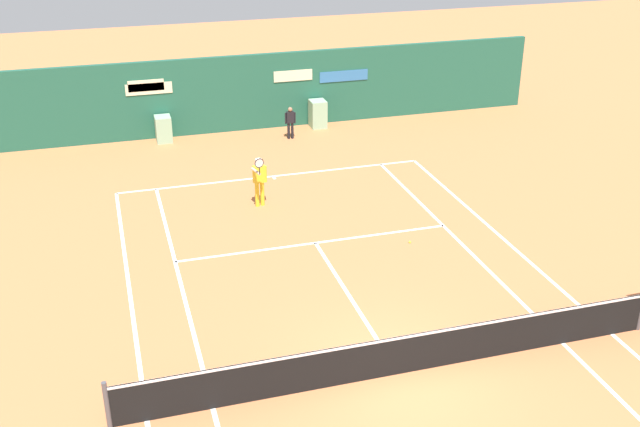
# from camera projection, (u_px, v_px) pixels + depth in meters

# --- Properties ---
(ground_plane) EXTENTS (80.00, 80.00, 0.01)m
(ground_plane) POSITION_uv_depth(u_px,v_px,m) (389.00, 358.00, 16.80)
(ground_plane) COLOR #C67042
(tennis_net) EXTENTS (12.10, 0.10, 1.07)m
(tennis_net) POSITION_uv_depth(u_px,v_px,m) (400.00, 354.00, 16.08)
(tennis_net) COLOR #4C4C51
(tennis_net) RESTS_ON ground_plane
(sponsor_back_wall) EXTENTS (25.00, 1.02, 3.05)m
(sponsor_back_wall) POSITION_uv_depth(u_px,v_px,m) (242.00, 94.00, 30.44)
(sponsor_back_wall) COLOR #1E5642
(sponsor_back_wall) RESTS_ON ground_plane
(player_on_baseline) EXTENTS (0.51, 0.75, 1.82)m
(player_on_baseline) POSITION_uv_depth(u_px,v_px,m) (259.00, 178.00, 23.81)
(player_on_baseline) COLOR yellow
(player_on_baseline) RESTS_ON ground_plane
(ball_kid_centre_post) EXTENTS (0.43, 0.19, 1.28)m
(ball_kid_centre_post) POSITION_uv_depth(u_px,v_px,m) (290.00, 121.00, 29.76)
(ball_kid_centre_post) COLOR black
(ball_kid_centre_post) RESTS_ON ground_plane
(tennis_ball_by_sideline) EXTENTS (0.07, 0.07, 0.07)m
(tennis_ball_by_sideline) POSITION_uv_depth(u_px,v_px,m) (410.00, 242.00, 21.85)
(tennis_ball_by_sideline) COLOR #CCE033
(tennis_ball_by_sideline) RESTS_ON ground_plane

